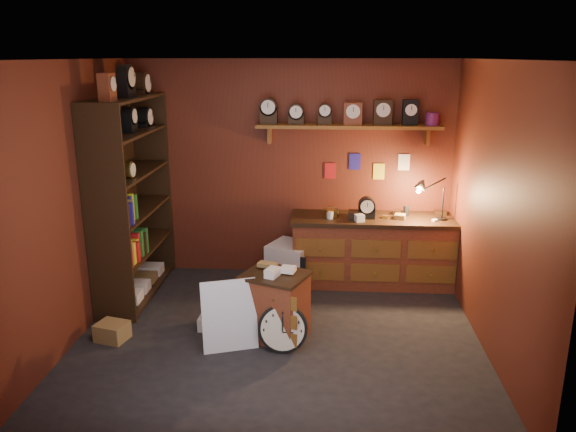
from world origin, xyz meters
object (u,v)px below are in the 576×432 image
at_px(shelving_unit, 129,191).
at_px(big_round_clock, 283,328).
at_px(workbench, 374,247).
at_px(low_cabinet, 275,303).

relative_size(shelving_unit, big_round_clock, 5.41).
bearing_deg(workbench, low_cabinet, -126.02).
distance_m(low_cabinet, big_round_clock, 0.31).
bearing_deg(shelving_unit, low_cabinet, -29.40).
bearing_deg(shelving_unit, big_round_clock, -34.04).
distance_m(shelving_unit, low_cabinet, 2.21).
xyz_separation_m(shelving_unit, workbench, (2.84, 0.49, -0.78)).
distance_m(workbench, big_round_clock, 2.02).
bearing_deg(shelving_unit, workbench, 9.87).
bearing_deg(low_cabinet, workbench, 76.84).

